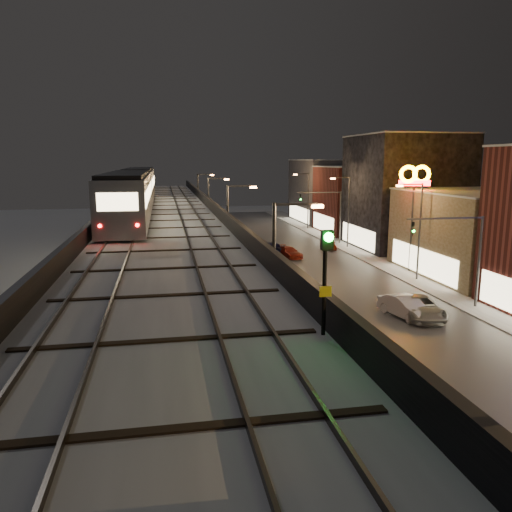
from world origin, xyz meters
TOP-DOWN VIEW (x-y plane):
  - road_surface at (7.50, 35.00)m, footprint 17.00×120.00m
  - sidewalk_right at (17.50, 35.00)m, footprint 4.00×120.00m
  - under_viaduct_pavement at (-6.00, 35.00)m, footprint 11.00×120.00m
  - elevated_viaduct at (-6.00, 31.84)m, footprint 9.00×100.00m
  - viaduct_trackbed at (-6.01, 31.97)m, footprint 8.40×100.00m
  - viaduct_parapet_streetside at (-1.65, 32.00)m, footprint 0.30×100.00m
  - viaduct_parapet_far at (-10.35, 32.00)m, footprint 0.30×100.00m
  - building_c at (23.99, 32.00)m, footprint 12.20×15.20m
  - building_d at (23.99, 48.00)m, footprint 12.20×13.20m
  - building_e at (23.99, 62.00)m, footprint 12.20×12.20m
  - building_f at (23.99, 76.00)m, footprint 12.20×16.20m
  - streetlight_left_1 at (-0.43, 13.00)m, footprint 2.57×0.28m
  - streetlight_left_2 at (-0.43, 31.00)m, footprint 2.57×0.28m
  - streetlight_right_2 at (16.73, 31.00)m, footprint 2.56×0.28m
  - streetlight_left_3 at (-0.43, 49.00)m, footprint 2.57×0.28m
  - streetlight_right_3 at (16.73, 49.00)m, footprint 2.56×0.28m
  - streetlight_left_4 at (-0.43, 67.00)m, footprint 2.57×0.28m
  - streetlight_right_4 at (16.73, 67.00)m, footprint 2.56×0.28m
  - traffic_light_rig_a at (15.84, 22.00)m, footprint 6.10×0.34m
  - traffic_light_rig_b at (15.84, 52.00)m, footprint 6.10×0.34m
  - subway_train at (-8.50, 35.82)m, footprint 2.99×36.68m
  - rail_signal at (-2.10, 0.82)m, footprint 0.32×0.41m
  - car_taxi at (1.06, 18.09)m, footprint 1.54×3.75m
  - car_near_white at (4.70, 21.11)m, footprint 2.28×4.15m
  - car_mid_dark at (6.45, 46.21)m, footprint 2.30×5.01m
  - car_onc_silver at (10.60, 20.66)m, footprint 2.59×4.88m
  - car_onc_dark at (11.58, 20.55)m, footprint 3.44×5.88m
  - car_onc_white at (7.89, 43.66)m, footprint 2.97×4.60m
  - car_onc_red at (14.16, 48.29)m, footprint 2.46×4.52m
  - sign_mcdonalds at (18.00, 34.36)m, footprint 3.14×0.78m

SIDE VIEW (x-z plane):
  - road_surface at x=7.50m, z-range 0.00..0.06m
  - under_viaduct_pavement at x=-6.00m, z-range 0.00..0.06m
  - sidewalk_right at x=17.50m, z-range 0.00..0.14m
  - car_onc_white at x=7.89m, z-range 0.00..1.24m
  - car_taxi at x=1.06m, z-range 0.00..1.27m
  - car_near_white at x=4.70m, z-range 0.00..1.30m
  - car_mid_dark at x=6.45m, z-range 0.00..1.42m
  - car_onc_red at x=14.16m, z-range 0.00..1.46m
  - car_onc_silver at x=10.60m, z-range 0.00..1.53m
  - car_onc_dark at x=11.58m, z-range 0.00..1.54m
  - building_c at x=23.99m, z-range 0.00..8.16m
  - traffic_light_rig_a at x=15.84m, z-range 1.00..8.00m
  - traffic_light_rig_b at x=15.84m, z-range 1.00..8.00m
  - building_e at x=23.99m, z-range 0.00..10.16m
  - streetlight_left_1 at x=-0.43m, z-range 0.74..9.74m
  - streetlight_left_2 at x=-0.43m, z-range 0.74..9.74m
  - streetlight_right_2 at x=16.73m, z-range 0.74..9.74m
  - streetlight_left_3 at x=-0.43m, z-range 0.74..9.74m
  - streetlight_right_3 at x=16.73m, z-range 0.74..9.74m
  - streetlight_left_4 at x=-0.43m, z-range 0.74..9.74m
  - streetlight_right_4 at x=16.73m, z-range 0.74..9.74m
  - building_f at x=23.99m, z-range 0.00..11.16m
  - elevated_viaduct at x=-6.00m, z-range 2.47..8.77m
  - viaduct_trackbed at x=-6.01m, z-range 6.23..6.55m
  - viaduct_parapet_streetside at x=-1.65m, z-range 6.30..7.40m
  - viaduct_parapet_far at x=-10.35m, z-range 6.30..7.40m
  - building_d at x=23.99m, z-range 0.00..14.16m
  - subway_train at x=-8.50m, z-range 6.61..10.18m
  - rail_signal at x=-2.10m, z-range 7.19..9.92m
  - sign_mcdonalds at x=18.00m, z-range 3.39..13.96m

